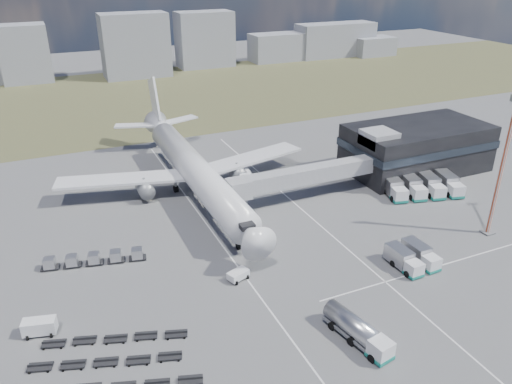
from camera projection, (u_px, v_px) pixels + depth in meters
name	position (u px, v px, depth m)	size (l,w,h in m)	color
ground	(262.00, 279.00, 72.70)	(420.00, 420.00, 0.00)	#565659
grass_strip	(122.00, 100.00, 163.43)	(420.00, 90.00, 0.01)	brown
lane_markings	(310.00, 254.00, 78.77)	(47.12, 110.00, 0.01)	silver
terminal	(416.00, 147.00, 107.84)	(30.40, 16.40, 11.00)	black
jet_bridge	(293.00, 178.00, 93.25)	(30.30, 3.80, 7.05)	#939399
airliner	(193.00, 168.00, 97.14)	(51.59, 64.53, 17.62)	silver
skyline	(55.00, 56.00, 186.36)	(294.90, 26.26, 23.61)	gray
fuel_tanker	(358.00, 330.00, 60.31)	(4.28, 10.17, 3.19)	silver
pushback_tug	(238.00, 275.00, 72.25)	(3.09, 1.74, 1.41)	silver
utility_van	(40.00, 327.00, 61.62)	(3.98, 1.80, 2.15)	silver
catering_truck	(243.00, 177.00, 102.56)	(3.47, 6.54, 2.86)	silver
service_trucks_near	(412.00, 257.00, 75.23)	(5.81, 6.89, 2.71)	silver
service_trucks_far	(422.00, 186.00, 98.00)	(15.83, 11.24, 3.18)	silver
uld_row	(94.00, 259.00, 75.72)	(15.44, 4.83, 1.70)	black
floodlight_mast	(502.00, 168.00, 79.58)	(2.28, 1.85, 23.96)	#AC3D1B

